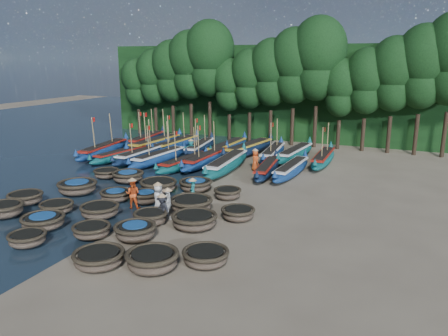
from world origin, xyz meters
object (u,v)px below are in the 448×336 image
at_px(coracle_2, 27,238).
at_px(fisherman_6, 255,160).
at_px(coracle_12, 100,210).
at_px(coracle_21, 128,176).
at_px(coracle_20, 106,173).
at_px(long_boat_11, 177,144).
at_px(long_boat_7, 267,169).
at_px(long_boat_15, 273,153).
at_px(coracle_11, 57,207).
at_px(coracle_15, 77,187).
at_px(fisherman_3, 162,208).
at_px(coracle_18, 191,204).
at_px(coracle_22, 158,186).
at_px(fisherman_5, 191,148).
at_px(long_boat_3, 159,157).
at_px(long_boat_17, 323,158).
at_px(long_boat_10, 155,144).
at_px(fisherman_4, 168,203).
at_px(fisherman_1, 193,190).
at_px(coracle_16, 116,195).
at_px(long_boat_12, 200,147).
at_px(long_boat_6, 227,164).
at_px(coracle_6, 43,221).
at_px(coracle_24, 227,193).
at_px(coracle_17, 146,197).
at_px(long_boat_1, 121,155).
at_px(coracle_3, 99,258).
at_px(coracle_8, 135,231).
at_px(coracle_23, 196,185).
at_px(long_boat_9, 147,140).
at_px(coracle_10, 25,198).
at_px(coracle_13, 151,217).
at_px(long_boat_4, 186,162).
at_px(long_boat_2, 142,155).
at_px(long_boat_5, 207,159).
at_px(long_boat_0, 104,150).
at_px(long_boat_13, 227,148).
at_px(coracle_7, 92,230).
at_px(coracle_14, 194,220).
at_px(coracle_4, 152,260).
at_px(coracle_9, 206,256).
at_px(long_boat_16, 295,153).

relative_size(coracle_2, fisherman_6, 0.98).
relative_size(coracle_12, coracle_21, 1.07).
relative_size(coracle_20, long_boat_11, 0.24).
height_order(long_boat_7, long_boat_15, long_boat_15).
bearing_deg(coracle_11, coracle_15, 113.39).
bearing_deg(long_boat_7, fisherman_3, -106.58).
relative_size(coracle_18, coracle_22, 1.13).
distance_m(coracle_15, coracle_20, 3.99).
xyz_separation_m(coracle_12, long_boat_7, (5.69, 12.45, 0.07)).
bearing_deg(fisherman_5, long_boat_3, -136.43).
distance_m(long_boat_17, fisherman_3, 17.59).
xyz_separation_m(coracle_12, coracle_15, (-4.15, 2.89, 0.06)).
bearing_deg(long_boat_10, fisherman_4, -51.64).
relative_size(coracle_2, coracle_12, 0.69).
xyz_separation_m(long_boat_15, fisherman_1, (-0.78, -13.65, 0.35)).
distance_m(coracle_16, long_boat_12, 14.79).
bearing_deg(long_boat_6, long_boat_10, 150.11).
distance_m(coracle_6, coracle_24, 10.80).
xyz_separation_m(coracle_17, long_boat_1, (-8.46, 8.98, 0.06)).
bearing_deg(coracle_3, long_boat_10, 116.64).
distance_m(coracle_2, coracle_18, 8.78).
relative_size(coracle_8, coracle_23, 0.84).
xyz_separation_m(coracle_6, fisherman_5, (-0.87, 18.11, 0.40)).
relative_size(long_boat_9, fisherman_4, 4.33).
bearing_deg(coracle_10, long_boat_3, 81.58).
height_order(coracle_23, long_boat_6, long_boat_6).
relative_size(long_boat_1, fisherman_3, 4.23).
xyz_separation_m(coracle_13, coracle_20, (-8.10, 6.62, -0.04)).
distance_m(coracle_10, long_boat_4, 12.58).
relative_size(coracle_13, fisherman_4, 0.96).
relative_size(coracle_2, long_boat_2, 0.23).
bearing_deg(long_boat_5, long_boat_4, -123.74).
xyz_separation_m(coracle_18, long_boat_0, (-14.18, 9.99, 0.12)).
height_order(long_boat_0, long_boat_15, long_boat_0).
bearing_deg(long_boat_9, long_boat_11, -19.01).
bearing_deg(long_boat_13, coracle_10, -104.64).
xyz_separation_m(coracle_7, coracle_16, (-2.43, 5.14, 0.02)).
xyz_separation_m(coracle_14, long_boat_5, (-5.37, 12.56, 0.11)).
height_order(coracle_6, long_boat_17, long_boat_17).
relative_size(coracle_11, long_boat_11, 0.28).
bearing_deg(fisherman_3, long_boat_9, 148.27).
xyz_separation_m(coracle_2, coracle_22, (1.17, 9.72, 0.11)).
bearing_deg(coracle_4, coracle_11, 157.00).
bearing_deg(long_boat_12, coracle_9, -71.44).
bearing_deg(coracle_14, coracle_17, 152.12).
height_order(coracle_12, fisherman_5, fisherman_5).
relative_size(coracle_12, coracle_23, 1.08).
height_order(long_boat_10, fisherman_4, long_boat_10).
height_order(coracle_8, coracle_13, coracle_8).
bearing_deg(long_boat_16, coracle_3, -90.64).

